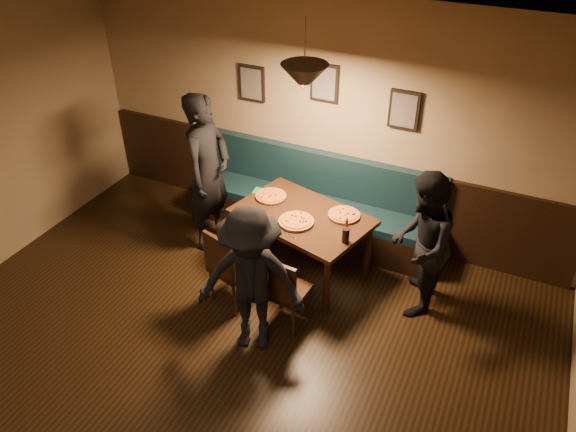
# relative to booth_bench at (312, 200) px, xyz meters

# --- Properties ---
(ceiling) EXTENTS (7.00, 7.00, 0.00)m
(ceiling) POSITION_rel_booth_bench_xyz_m (0.00, -3.20, 2.30)
(ceiling) COLOR silver
(ceiling) RESTS_ON ground
(wall_back) EXTENTS (6.00, 0.00, 6.00)m
(wall_back) POSITION_rel_booth_bench_xyz_m (0.00, 0.30, 0.90)
(wall_back) COLOR #8C704F
(wall_back) RESTS_ON ground
(wainscot) EXTENTS (5.88, 0.06, 1.00)m
(wainscot) POSITION_rel_booth_bench_xyz_m (0.00, 0.27, 0.00)
(wainscot) COLOR black
(wainscot) RESTS_ON ground
(booth_bench) EXTENTS (3.00, 0.60, 1.00)m
(booth_bench) POSITION_rel_booth_bench_xyz_m (0.00, 0.00, 0.00)
(booth_bench) COLOR #0F232D
(booth_bench) RESTS_ON ground
(picture_left) EXTENTS (0.32, 0.04, 0.42)m
(picture_left) POSITION_rel_booth_bench_xyz_m (-0.90, 0.27, 1.20)
(picture_left) COLOR black
(picture_left) RESTS_ON wall_back
(picture_center) EXTENTS (0.32, 0.04, 0.42)m
(picture_center) POSITION_rel_booth_bench_xyz_m (0.00, 0.27, 1.35)
(picture_center) COLOR black
(picture_center) RESTS_ON wall_back
(picture_right) EXTENTS (0.32, 0.04, 0.42)m
(picture_right) POSITION_rel_booth_bench_xyz_m (0.90, 0.27, 1.20)
(picture_right) COLOR black
(picture_right) RESTS_ON wall_back
(pendant_lamp) EXTENTS (0.44, 0.44, 0.25)m
(pendant_lamp) POSITION_rel_booth_bench_xyz_m (0.17, -0.68, 1.75)
(pendant_lamp) COLOR black
(pendant_lamp) RESTS_ON ceiling
(dining_table) EXTENTS (1.58, 1.23, 0.75)m
(dining_table) POSITION_rel_booth_bench_xyz_m (0.17, -0.68, -0.13)
(dining_table) COLOR black
(dining_table) RESTS_ON floor
(chair_near_left) EXTENTS (0.50, 0.50, 0.90)m
(chair_near_left) POSITION_rel_booth_bench_xyz_m (-0.26, -1.42, -0.05)
(chair_near_left) COLOR #331E0E
(chair_near_left) RESTS_ON floor
(chair_near_right) EXTENTS (0.42, 0.42, 0.87)m
(chair_near_right) POSITION_rel_booth_bench_xyz_m (0.37, -1.48, -0.06)
(chair_near_right) COLOR black
(chair_near_right) RESTS_ON floor
(diner_left) EXTENTS (0.45, 0.69, 1.88)m
(diner_left) POSITION_rel_booth_bench_xyz_m (-1.01, -0.63, 0.44)
(diner_left) COLOR black
(diner_left) RESTS_ON floor
(diner_right) EXTENTS (0.67, 0.82, 1.55)m
(diner_right) POSITION_rel_booth_bench_xyz_m (1.44, -0.70, 0.28)
(diner_right) COLOR black
(diner_right) RESTS_ON floor
(diner_front) EXTENTS (1.10, 0.83, 1.52)m
(diner_front) POSITION_rel_booth_bench_xyz_m (0.20, -1.87, 0.26)
(diner_front) COLOR black
(diner_front) RESTS_ON floor
(pizza_a) EXTENTS (0.45, 0.45, 0.04)m
(pizza_a) POSITION_rel_booth_bench_xyz_m (-0.28, -0.51, 0.27)
(pizza_a) COLOR orange
(pizza_a) RESTS_ON dining_table
(pizza_b) EXTENTS (0.43, 0.43, 0.04)m
(pizza_b) POSITION_rel_booth_bench_xyz_m (0.18, -0.84, 0.27)
(pizza_b) COLOR gold
(pizza_b) RESTS_ON dining_table
(pizza_c) EXTENTS (0.37, 0.37, 0.04)m
(pizza_c) POSITION_rel_booth_bench_xyz_m (0.58, -0.52, 0.27)
(pizza_c) COLOR orange
(pizza_c) RESTS_ON dining_table
(soda_glass) EXTENTS (0.09, 0.09, 0.16)m
(soda_glass) POSITION_rel_booth_bench_xyz_m (0.75, -0.93, 0.33)
(soda_glass) COLOR black
(soda_glass) RESTS_ON dining_table
(tabasco_bottle) EXTENTS (0.04, 0.04, 0.13)m
(tabasco_bottle) POSITION_rel_booth_bench_xyz_m (0.68, -0.71, 0.32)
(tabasco_bottle) COLOR #932304
(tabasco_bottle) RESTS_ON dining_table
(napkin_a) EXTENTS (0.15, 0.15, 0.01)m
(napkin_a) POSITION_rel_booth_bench_xyz_m (-0.46, -0.45, 0.25)
(napkin_a) COLOR #1F762A
(napkin_a) RESTS_ON dining_table
(napkin_b) EXTENTS (0.16, 0.16, 0.01)m
(napkin_b) POSITION_rel_booth_bench_xyz_m (-0.41, -0.96, 0.25)
(napkin_b) COLOR #227F38
(napkin_b) RESTS_ON dining_table
(cutlery_set) EXTENTS (0.17, 0.08, 0.00)m
(cutlery_set) POSITION_rel_booth_bench_xyz_m (0.13, -1.07, 0.25)
(cutlery_set) COLOR #B9BABE
(cutlery_set) RESTS_ON dining_table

